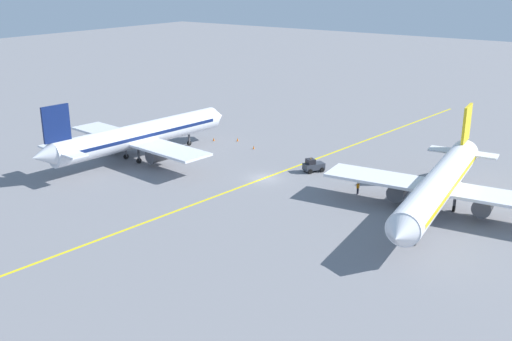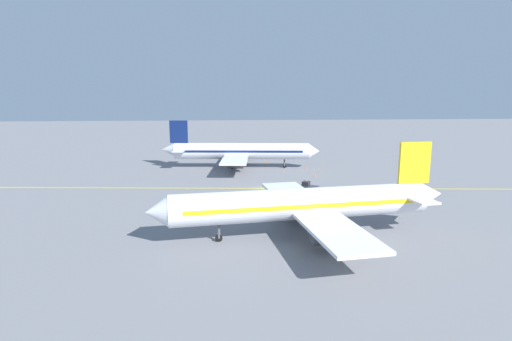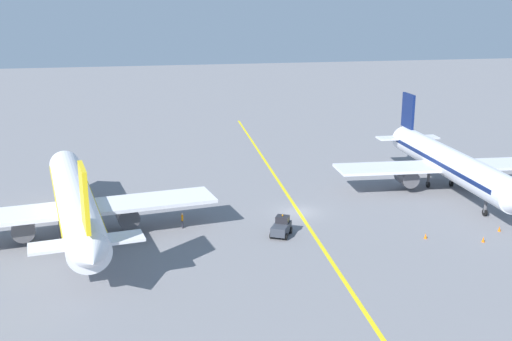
% 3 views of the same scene
% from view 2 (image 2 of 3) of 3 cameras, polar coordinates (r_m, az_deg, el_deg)
% --- Properties ---
extents(ground_plane, '(400.00, 400.00, 0.00)m').
position_cam_2_polar(ground_plane, '(70.03, 1.54, -2.56)').
color(ground_plane, slate).
extents(apron_yellow_centreline, '(12.53, 119.43, 0.01)m').
position_cam_2_polar(apron_yellow_centreline, '(70.03, 1.54, -2.56)').
color(apron_yellow_centreline, yellow).
rests_on(apron_yellow_centreline, ground).
extents(airplane_at_gate, '(28.42, 35.54, 10.60)m').
position_cam_2_polar(airplane_at_gate, '(46.25, 7.10, -4.83)').
color(airplane_at_gate, white).
rests_on(airplane_at_gate, ground).
extents(airplane_adjacent_stand, '(28.39, 35.55, 10.60)m').
position_cam_2_polar(airplane_adjacent_stand, '(89.43, -2.35, 2.73)').
color(airplane_adjacent_stand, silver).
rests_on(airplane_adjacent_stand, ground).
extents(baggage_tug_dark, '(2.86, 3.35, 2.11)m').
position_cam_2_polar(baggage_tug_dark, '(67.04, 7.52, -2.46)').
color(baggage_tug_dark, '#333842').
rests_on(baggage_tug_dark, ground).
extents(ground_crew_worker, '(0.26, 0.58, 1.68)m').
position_cam_2_polar(ground_crew_worker, '(57.12, 5.02, -4.70)').
color(ground_crew_worker, '#23232D').
rests_on(ground_crew_worker, ground).
extents(traffic_cone_near_nose, '(0.32, 0.32, 0.55)m').
position_cam_2_polar(traffic_cone_near_nose, '(89.42, 7.15, 0.43)').
color(traffic_cone_near_nose, orange).
rests_on(traffic_cone_near_nose, ground).
extents(traffic_cone_mid_apron, '(0.32, 0.32, 0.55)m').
position_cam_2_polar(traffic_cone_mid_apron, '(86.65, 9.07, 0.05)').
color(traffic_cone_mid_apron, orange).
rests_on(traffic_cone_mid_apron, ground).
extents(traffic_cone_by_wingtip, '(0.32, 0.32, 0.55)m').
position_cam_2_polar(traffic_cone_by_wingtip, '(96.62, 1.53, 1.26)').
color(traffic_cone_by_wingtip, orange).
rests_on(traffic_cone_by_wingtip, ground).
extents(traffic_cone_far_edge, '(0.32, 0.32, 0.55)m').
position_cam_2_polar(traffic_cone_far_edge, '(81.30, 8.39, -0.63)').
color(traffic_cone_far_edge, orange).
rests_on(traffic_cone_far_edge, ground).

